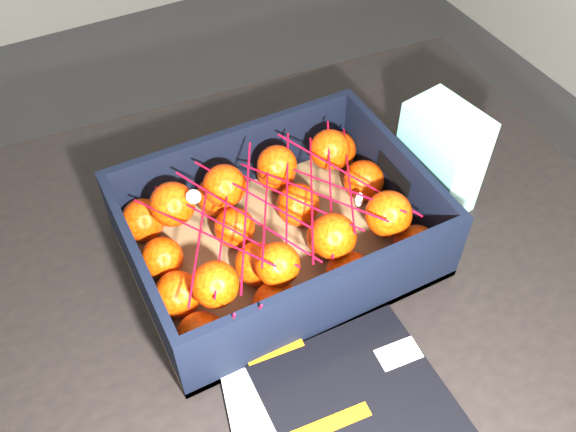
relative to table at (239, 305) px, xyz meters
name	(u,v)px	position (x,y,z in m)	size (l,w,h in m)	color
ground	(181,372)	(-0.07, 0.29, -0.65)	(3.50, 3.50, 0.00)	#3C3C3E
table	(239,305)	(0.00, 0.00, 0.00)	(1.26, 0.89, 0.75)	black
produce_crate	(278,235)	(0.07, 0.00, 0.14)	(0.41, 0.31, 0.12)	olive
clementine_heap	(280,226)	(0.07, -0.01, 0.16)	(0.39, 0.29, 0.11)	red
mesh_net	(276,208)	(0.06, -0.01, 0.21)	(0.34, 0.27, 0.09)	red
retail_carton	(440,159)	(0.33, -0.02, 0.18)	(0.08, 0.11, 0.17)	white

